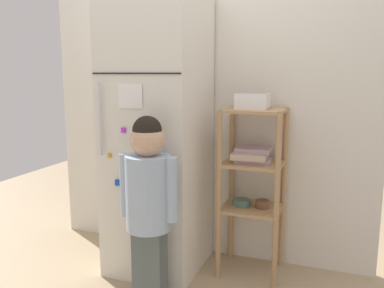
% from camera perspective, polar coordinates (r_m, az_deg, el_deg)
% --- Properties ---
extents(ground_plane, '(6.00, 6.00, 0.00)m').
position_cam_1_polar(ground_plane, '(2.89, -0.69, -17.48)').
color(ground_plane, tan).
extents(kitchen_wall_back, '(2.42, 0.03, 2.35)m').
position_cam_1_polar(kitchen_wall_back, '(2.90, 1.79, 6.84)').
color(kitchen_wall_back, silver).
rests_on(kitchen_wall_back, ground).
extents(refrigerator, '(0.59, 0.64, 1.85)m').
position_cam_1_polar(refrigerator, '(2.70, -4.84, 1.23)').
color(refrigerator, silver).
rests_on(refrigerator, ground).
extents(child_standing, '(0.36, 0.26, 1.11)m').
position_cam_1_polar(child_standing, '(2.30, -6.22, -6.83)').
color(child_standing, '#505C5B').
rests_on(child_standing, ground).
extents(pantry_shelf_unit, '(0.40, 0.36, 1.11)m').
position_cam_1_polar(pantry_shelf_unit, '(2.67, 8.59, -4.01)').
color(pantry_shelf_unit, tan).
rests_on(pantry_shelf_unit, ground).
extents(fruit_bin, '(0.20, 0.17, 0.10)m').
position_cam_1_polar(fruit_bin, '(2.61, 8.70, 5.85)').
color(fruit_bin, white).
rests_on(fruit_bin, pantry_shelf_unit).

